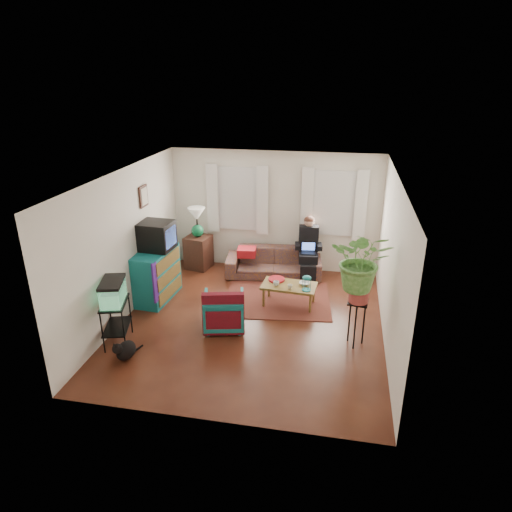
% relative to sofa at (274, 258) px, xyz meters
% --- Properties ---
extents(floor, '(4.50, 5.00, 0.01)m').
position_rel_sofa_xyz_m(floor, '(-0.07, -2.05, -0.39)').
color(floor, '#4F2B14').
rests_on(floor, ground).
extents(ceiling, '(4.50, 5.00, 0.01)m').
position_rel_sofa_xyz_m(ceiling, '(-0.07, -2.05, 2.21)').
color(ceiling, white).
rests_on(ceiling, wall_back).
extents(wall_back, '(4.50, 0.01, 2.60)m').
position_rel_sofa_xyz_m(wall_back, '(-0.07, 0.45, 0.91)').
color(wall_back, silver).
rests_on(wall_back, floor).
extents(wall_front, '(4.50, 0.01, 2.60)m').
position_rel_sofa_xyz_m(wall_front, '(-0.07, -4.55, 0.91)').
color(wall_front, silver).
rests_on(wall_front, floor).
extents(wall_left, '(0.01, 5.00, 2.60)m').
position_rel_sofa_xyz_m(wall_left, '(-2.32, -2.05, 0.91)').
color(wall_left, silver).
rests_on(wall_left, floor).
extents(wall_right, '(0.01, 5.00, 2.60)m').
position_rel_sofa_xyz_m(wall_right, '(2.18, -2.05, 0.91)').
color(wall_right, silver).
rests_on(wall_right, floor).
extents(window_left, '(1.08, 0.04, 1.38)m').
position_rel_sofa_xyz_m(window_left, '(-0.87, 0.43, 1.16)').
color(window_left, white).
rests_on(window_left, wall_back).
extents(window_right, '(1.08, 0.04, 1.38)m').
position_rel_sofa_xyz_m(window_right, '(1.18, 0.43, 1.16)').
color(window_right, white).
rests_on(window_right, wall_back).
extents(curtains_left, '(1.36, 0.06, 1.50)m').
position_rel_sofa_xyz_m(curtains_left, '(-0.87, 0.35, 1.16)').
color(curtains_left, white).
rests_on(curtains_left, wall_back).
extents(curtains_right, '(1.36, 0.06, 1.50)m').
position_rel_sofa_xyz_m(curtains_right, '(1.18, 0.35, 1.16)').
color(curtains_right, white).
rests_on(curtains_right, wall_back).
extents(picture_frame, '(0.04, 0.32, 0.40)m').
position_rel_sofa_xyz_m(picture_frame, '(-2.28, -1.20, 1.56)').
color(picture_frame, '#3D2616').
rests_on(picture_frame, wall_left).
extents(area_rug, '(2.18, 1.83, 0.01)m').
position_rel_sofa_xyz_m(area_rug, '(0.25, -1.12, -0.39)').
color(area_rug, brown).
rests_on(area_rug, floor).
extents(sofa, '(2.10, 1.03, 0.79)m').
position_rel_sofa_xyz_m(sofa, '(0.00, 0.00, 0.00)').
color(sofa, brown).
rests_on(sofa, floor).
extents(seated_person, '(0.57, 0.68, 1.20)m').
position_rel_sofa_xyz_m(seated_person, '(0.72, 0.09, 0.21)').
color(seated_person, black).
rests_on(seated_person, sofa).
extents(side_table, '(0.59, 0.59, 0.73)m').
position_rel_sofa_xyz_m(side_table, '(-1.72, 0.11, -0.03)').
color(side_table, '#3D2116').
rests_on(side_table, floor).
extents(table_lamp, '(0.44, 0.44, 0.67)m').
position_rel_sofa_xyz_m(table_lamp, '(-1.72, 0.11, 0.65)').
color(table_lamp, white).
rests_on(table_lamp, side_table).
extents(dresser, '(0.63, 1.14, 0.99)m').
position_rel_sofa_xyz_m(dresser, '(-2.06, -1.49, 0.10)').
color(dresser, navy).
rests_on(dresser, floor).
extents(crt_tv, '(0.64, 0.59, 0.53)m').
position_rel_sofa_xyz_m(crt_tv, '(-2.03, -1.38, 0.86)').
color(crt_tv, black).
rests_on(crt_tv, dresser).
extents(aquarium_stand, '(0.53, 0.73, 0.73)m').
position_rel_sofa_xyz_m(aquarium_stand, '(-2.07, -3.09, -0.03)').
color(aquarium_stand, black).
rests_on(aquarium_stand, floor).
extents(aquarium, '(0.47, 0.66, 0.38)m').
position_rel_sofa_xyz_m(aquarium, '(-2.07, -3.09, 0.53)').
color(aquarium, '#7FD899').
rests_on(aquarium, aquarium_stand).
extents(black_cat, '(0.38, 0.47, 0.35)m').
position_rel_sofa_xyz_m(black_cat, '(-1.74, -3.49, -0.22)').
color(black_cat, black).
rests_on(black_cat, floor).
extents(armchair, '(0.80, 0.76, 0.69)m').
position_rel_sofa_xyz_m(armchair, '(-0.50, -2.30, -0.05)').
color(armchair, '#136F75').
rests_on(armchair, floor).
extents(serape_throw, '(0.71, 0.31, 0.57)m').
position_rel_sofa_xyz_m(serape_throw, '(-0.44, -2.56, 0.09)').
color(serape_throw, '#9E0A0A').
rests_on(serape_throw, armchair).
extents(coffee_table, '(1.04, 0.62, 0.42)m').
position_rel_sofa_xyz_m(coffee_table, '(0.49, -1.28, -0.19)').
color(coffee_table, brown).
rests_on(coffee_table, floor).
extents(cup_a, '(0.12, 0.12, 0.09)m').
position_rel_sofa_xyz_m(cup_a, '(0.26, -1.36, 0.07)').
color(cup_a, white).
rests_on(cup_a, coffee_table).
extents(cup_b, '(0.10, 0.10, 0.09)m').
position_rel_sofa_xyz_m(cup_b, '(0.52, -1.45, 0.06)').
color(cup_b, beige).
rests_on(cup_b, coffee_table).
extents(bowl, '(0.21, 0.21, 0.05)m').
position_rel_sofa_xyz_m(bowl, '(0.77, -1.21, 0.05)').
color(bowl, white).
rests_on(bowl, coffee_table).
extents(snack_tray, '(0.33, 0.33, 0.04)m').
position_rel_sofa_xyz_m(snack_tray, '(0.23, -1.12, 0.04)').
color(snack_tray, '#B21414').
rests_on(snack_tray, coffee_table).
extents(birdcage, '(0.18, 0.18, 0.29)m').
position_rel_sofa_xyz_m(birdcage, '(0.83, -1.44, 0.17)').
color(birdcage, '#115B6B').
rests_on(birdcage, coffee_table).
extents(plant_stand, '(0.37, 0.37, 0.78)m').
position_rel_sofa_xyz_m(plant_stand, '(1.71, -2.43, -0.00)').
color(plant_stand, black).
rests_on(plant_stand, floor).
extents(potted_plant, '(0.99, 0.88, 0.99)m').
position_rel_sofa_xyz_m(potted_plant, '(1.71, -2.43, 0.93)').
color(potted_plant, '#599947').
rests_on(potted_plant, plant_stand).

